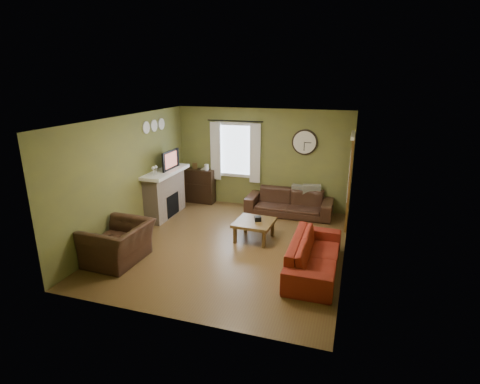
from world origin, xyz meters
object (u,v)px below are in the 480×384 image
(bookshelf, at_px, (200,186))
(sofa_brown, at_px, (289,203))
(sofa_red, at_px, (314,255))
(armchair, at_px, (118,243))
(coffee_table, at_px, (254,230))

(bookshelf, bearing_deg, sofa_brown, -5.24)
(bookshelf, relative_size, sofa_red, 0.44)
(sofa_brown, height_order, armchair, armchair)
(bookshelf, relative_size, sofa_brown, 0.43)
(bookshelf, bearing_deg, armchair, -91.14)
(sofa_brown, xyz_separation_m, coffee_table, (-0.43, -1.74, -0.10))
(sofa_red, bearing_deg, bookshelf, 49.93)
(bookshelf, bearing_deg, sofa_red, -40.07)
(bookshelf, distance_m, armchair, 3.70)
(sofa_brown, height_order, sofa_red, sofa_brown)
(armchair, bearing_deg, sofa_red, 104.14)
(sofa_brown, xyz_separation_m, sofa_red, (0.96, -2.70, -0.01))
(armchair, relative_size, coffee_table, 1.45)
(bookshelf, relative_size, coffee_table, 1.18)
(bookshelf, height_order, armchair, bookshelf)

